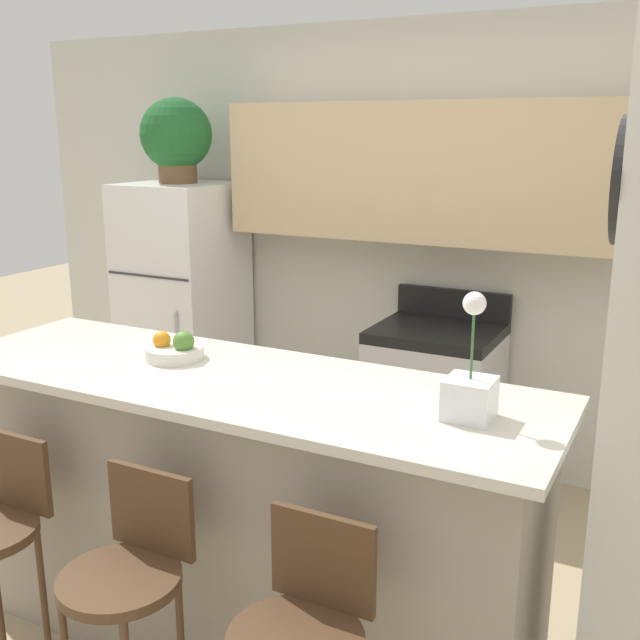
{
  "coord_description": "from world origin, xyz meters",
  "views": [
    {
      "loc": [
        1.45,
        -2.13,
        1.95
      ],
      "look_at": [
        0.0,
        0.68,
        1.14
      ],
      "focal_mm": 42.0,
      "sensor_mm": 36.0,
      "label": 1
    }
  ],
  "objects_px": {
    "refrigerator": "(184,312)",
    "stove_range": "(434,405)",
    "potted_plant_on_fridge": "(176,137)",
    "fruit_bowl": "(175,350)",
    "bar_stool_mid": "(129,578)",
    "bar_stool_right": "(302,638)",
    "orchid_vase": "(470,388)"
  },
  "relations": [
    {
      "from": "bar_stool_mid",
      "to": "orchid_vase",
      "type": "bearing_deg",
      "value": 34.49
    },
    {
      "from": "fruit_bowl",
      "to": "bar_stool_right",
      "type": "bearing_deg",
      "value": -35.87
    },
    {
      "from": "refrigerator",
      "to": "bar_stool_mid",
      "type": "height_order",
      "value": "refrigerator"
    },
    {
      "from": "stove_range",
      "to": "fruit_bowl",
      "type": "xyz_separation_m",
      "value": [
        -0.54,
        -1.57,
        0.67
      ]
    },
    {
      "from": "refrigerator",
      "to": "potted_plant_on_fridge",
      "type": "bearing_deg",
      "value": 115.62
    },
    {
      "from": "bar_stool_mid",
      "to": "orchid_vase",
      "type": "distance_m",
      "value": 1.2
    },
    {
      "from": "stove_range",
      "to": "orchid_vase",
      "type": "distance_m",
      "value": 1.91
    },
    {
      "from": "bar_stool_mid",
      "to": "orchid_vase",
      "type": "relative_size",
      "value": 2.33
    },
    {
      "from": "stove_range",
      "to": "bar_stool_mid",
      "type": "height_order",
      "value": "stove_range"
    },
    {
      "from": "bar_stool_mid",
      "to": "bar_stool_right",
      "type": "distance_m",
      "value": 0.61
    },
    {
      "from": "stove_range",
      "to": "bar_stool_mid",
      "type": "bearing_deg",
      "value": -95.64
    },
    {
      "from": "bar_stool_mid",
      "to": "bar_stool_right",
      "type": "bearing_deg",
      "value": 0.0
    },
    {
      "from": "bar_stool_mid",
      "to": "bar_stool_right",
      "type": "relative_size",
      "value": 1.0
    },
    {
      "from": "potted_plant_on_fridge",
      "to": "bar_stool_mid",
      "type": "bearing_deg",
      "value": -56.51
    },
    {
      "from": "potted_plant_on_fridge",
      "to": "orchid_vase",
      "type": "bearing_deg",
      "value": -34.48
    },
    {
      "from": "stove_range",
      "to": "bar_stool_right",
      "type": "height_order",
      "value": "stove_range"
    },
    {
      "from": "refrigerator",
      "to": "bar_stool_mid",
      "type": "bearing_deg",
      "value": -56.51
    },
    {
      "from": "refrigerator",
      "to": "fruit_bowl",
      "type": "height_order",
      "value": "refrigerator"
    },
    {
      "from": "stove_range",
      "to": "fruit_bowl",
      "type": "height_order",
      "value": "fruit_bowl"
    },
    {
      "from": "refrigerator",
      "to": "stove_range",
      "type": "distance_m",
      "value": 1.71
    },
    {
      "from": "potted_plant_on_fridge",
      "to": "fruit_bowl",
      "type": "height_order",
      "value": "potted_plant_on_fridge"
    },
    {
      "from": "refrigerator",
      "to": "orchid_vase",
      "type": "xyz_separation_m",
      "value": [
        2.32,
        -1.59,
        0.37
      ]
    },
    {
      "from": "bar_stool_mid",
      "to": "fruit_bowl",
      "type": "xyz_separation_m",
      "value": [
        -0.32,
        0.67,
        0.51
      ]
    },
    {
      "from": "fruit_bowl",
      "to": "refrigerator",
      "type": "bearing_deg",
      "value": 126.67
    },
    {
      "from": "bar_stool_mid",
      "to": "orchid_vase",
      "type": "xyz_separation_m",
      "value": [
        0.87,
        0.6,
        0.57
      ]
    },
    {
      "from": "stove_range",
      "to": "potted_plant_on_fridge",
      "type": "bearing_deg",
      "value": -178.41
    },
    {
      "from": "stove_range",
      "to": "orchid_vase",
      "type": "relative_size",
      "value": 2.69
    },
    {
      "from": "potted_plant_on_fridge",
      "to": "fruit_bowl",
      "type": "bearing_deg",
      "value": -53.33
    },
    {
      "from": "stove_range",
      "to": "orchid_vase",
      "type": "xyz_separation_m",
      "value": [
        0.65,
        -1.64,
        0.73
      ]
    },
    {
      "from": "bar_stool_mid",
      "to": "fruit_bowl",
      "type": "bearing_deg",
      "value": 115.31
    },
    {
      "from": "refrigerator",
      "to": "bar_stool_mid",
      "type": "relative_size",
      "value": 1.76
    },
    {
      "from": "bar_stool_mid",
      "to": "potted_plant_on_fridge",
      "type": "distance_m",
      "value": 2.93
    }
  ]
}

